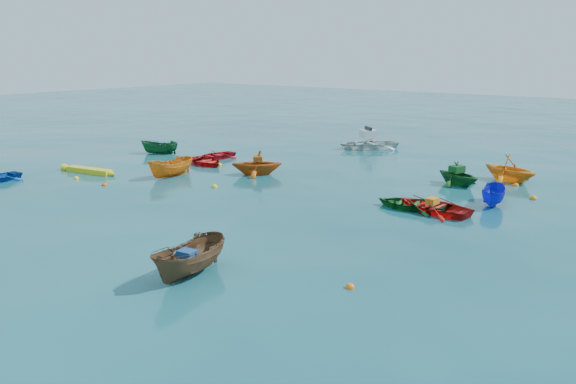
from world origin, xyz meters
The scene contains 26 objects.
ground centered at (0.00, 0.00, 0.00)m, with size 160.00×160.00×0.00m, color #0A3F4A.
sampan_brown_mid centered at (3.24, -4.51, 0.00)m, with size 1.24×3.30×1.27m, color brown.
dinghy_orange_w centered at (-4.99, 8.58, 0.00)m, with size 2.50×2.90×1.53m, color #BE5111.
dinghy_green_e centered at (5.46, 7.22, 0.00)m, with size 2.27×3.18×0.66m, color #124E19.
dinghy_red_nw centered at (-9.56, 8.86, 0.00)m, with size 2.21×3.09×0.64m, color #B4110F.
sampan_orange_n centered at (-8.60, 5.15, 0.00)m, with size 1.18×3.14×1.22m, color orange.
dinghy_green_n centered at (5.44, 13.09, 0.00)m, with size 2.25×2.60×1.37m, color #124F1D.
dinghy_red_ne centered at (6.54, 7.29, 0.00)m, with size 2.48×3.46×0.72m, color red.
sampan_blue_far centered at (8.30, 10.10, 0.00)m, with size 1.02×2.71×1.05m, color #1012CA.
dinghy_red_far centered at (-10.54, 10.83, 0.00)m, with size 2.10×2.94×0.61m, color red.
dinghy_orange_far centered at (7.41, 15.70, 0.00)m, with size 2.64×3.07×1.61m, color orange.
sampan_green_far centered at (-15.01, 9.76, 0.00)m, with size 1.01×2.69×1.04m, color #114B21.
kayak_yellow centered at (-13.26, 2.87, 0.00)m, with size 0.59×3.94×0.40m, color yellow, non-canonical shape.
motorboat_white centered at (-4.34, 20.72, 0.00)m, with size 3.18×4.45×1.52m, color silver.
tarp_blue_a centered at (3.26, -4.66, 0.78)m, with size 0.57×0.43×0.28m, color navy.
tarp_orange_a centered at (-4.95, 8.61, 0.93)m, with size 0.70×0.53×0.34m, color #B54B12.
tarp_green_b centered at (5.35, 13.12, 0.87)m, with size 0.74×0.56×0.36m, color #114718.
tarp_orange_b centered at (6.44, 7.30, 0.50)m, with size 0.57×0.43×0.28m, color orange.
buoy_or_b centered at (7.85, -2.25, 0.00)m, with size 0.30×0.30×0.30m, color #FB630D.
buoy_ye_b centered at (-12.50, 1.50, 0.00)m, with size 0.29×0.29×0.29m, color yellow.
buoy_or_c centered at (-9.79, 1.45, 0.00)m, with size 0.30×0.30×0.30m, color #E24C0C.
buoy_ye_c centered at (-4.75, 4.76, 0.00)m, with size 0.33×0.33×0.33m, color yellow.
buoy_or_d centered at (9.54, 12.38, 0.00)m, with size 0.36×0.36×0.36m, color orange.
buoy_ye_d centered at (-8.69, 9.23, 0.00)m, with size 0.36×0.36×0.36m, color yellow.
buoy_or_e centered at (8.05, 14.76, 0.00)m, with size 0.34×0.34×0.34m, color orange.
buoy_ye_e centered at (5.03, 12.87, 0.00)m, with size 0.32×0.32×0.32m, color yellow.
Camera 1 is at (15.94, -16.16, 7.04)m, focal length 35.00 mm.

